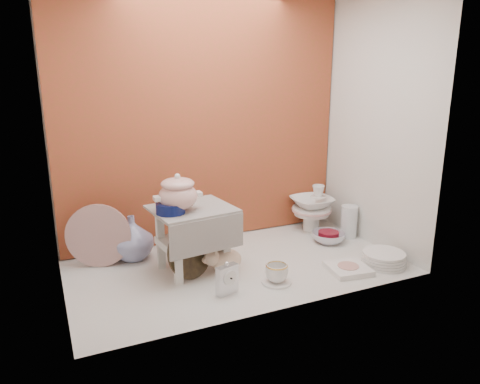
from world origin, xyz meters
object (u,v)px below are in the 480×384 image
at_px(step_stool, 193,239).
at_px(soup_tureen, 178,192).
at_px(floral_platter, 98,236).
at_px(crystal_bowl, 328,237).
at_px(blue_white_vase, 132,238).
at_px(gold_rim_teacup, 277,273).
at_px(dinner_plate_stack, 384,258).
at_px(mantel_clock, 227,278).
at_px(plush_pig, 226,260).
at_px(porcelain_tower, 312,208).

xyz_separation_m(step_stool, soup_tureen, (-0.08, -0.03, 0.28)).
height_order(floral_platter, crystal_bowl, floral_platter).
relative_size(soup_tureen, crystal_bowl, 1.15).
bearing_deg(blue_white_vase, step_stool, -46.48).
relative_size(step_stool, gold_rim_teacup, 3.49).
bearing_deg(gold_rim_teacup, step_stool, 135.30).
distance_m(soup_tureen, floral_platter, 0.54).
distance_m(step_stool, blue_white_vase, 0.39).
height_order(soup_tureen, crystal_bowl, soup_tureen).
height_order(floral_platter, blue_white_vase, floral_platter).
relative_size(blue_white_vase, dinner_plate_stack, 1.03).
xyz_separation_m(step_stool, mantel_clock, (0.06, -0.33, -0.09)).
height_order(step_stool, plush_pig, step_stool).
height_order(crystal_bowl, porcelain_tower, porcelain_tower).
height_order(mantel_clock, gold_rim_teacup, mantel_clock).
xyz_separation_m(plush_pig, dinner_plate_stack, (0.83, -0.29, -0.03)).
height_order(plush_pig, gold_rim_teacup, plush_pig).
bearing_deg(soup_tureen, porcelain_tower, 16.54).
distance_m(blue_white_vase, mantel_clock, 0.70).
distance_m(blue_white_vase, porcelain_tower, 1.20).
bearing_deg(gold_rim_teacup, plush_pig, 127.37).
bearing_deg(soup_tureen, mantel_clock, -64.97).
relative_size(soup_tureen, blue_white_vase, 0.94).
distance_m(plush_pig, crystal_bowl, 0.76).
height_order(soup_tureen, mantel_clock, soup_tureen).
height_order(step_stool, blue_white_vase, step_stool).
bearing_deg(soup_tureen, floral_platter, 142.68).
height_order(blue_white_vase, porcelain_tower, porcelain_tower).
bearing_deg(soup_tureen, crystal_bowl, 3.39).
height_order(soup_tureen, dinner_plate_stack, soup_tureen).
distance_m(gold_rim_teacup, crystal_bowl, 0.67).
bearing_deg(porcelain_tower, plush_pig, -154.85).
bearing_deg(crystal_bowl, step_stool, -178.12).
bearing_deg(gold_rim_teacup, soup_tureen, 143.98).
bearing_deg(floral_platter, dinner_plate_stack, -23.81).
relative_size(blue_white_vase, porcelain_tower, 0.82).
relative_size(step_stool, porcelain_tower, 1.32).
bearing_deg(mantel_clock, plush_pig, 51.45).
relative_size(plush_pig, porcelain_tower, 0.72).
height_order(step_stool, gold_rim_teacup, step_stool).
bearing_deg(plush_pig, dinner_plate_stack, 1.14).
distance_m(blue_white_vase, gold_rim_teacup, 0.86).
height_order(blue_white_vase, plush_pig, blue_white_vase).
xyz_separation_m(soup_tureen, blue_white_vase, (-0.19, 0.31, -0.32)).
height_order(step_stool, floral_platter, floral_platter).
distance_m(crystal_bowl, porcelain_tower, 0.27).
height_order(plush_pig, crystal_bowl, plush_pig).
distance_m(step_stool, porcelain_tower, 0.97).
xyz_separation_m(crystal_bowl, porcelain_tower, (0.03, 0.24, 0.12)).
bearing_deg(plush_pig, crystal_bowl, 29.39).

